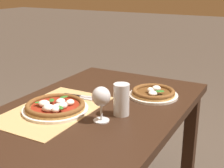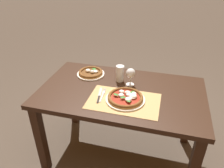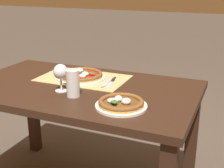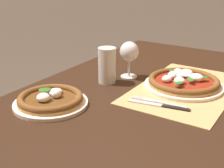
% 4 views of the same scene
% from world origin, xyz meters
% --- Properties ---
extents(dining_table, '(1.36, 0.80, 0.74)m').
position_xyz_m(dining_table, '(0.00, 0.00, 0.63)').
color(dining_table, black).
rests_on(dining_table, ground).
extents(paper_placemat, '(0.55, 0.34, 0.00)m').
position_xyz_m(paper_placemat, '(0.05, -0.15, 0.74)').
color(paper_placemat, tan).
rests_on(paper_placemat, dining_table).
extents(pizza_near, '(0.30, 0.30, 0.05)m').
position_xyz_m(pizza_near, '(0.06, -0.13, 0.76)').
color(pizza_near, silver).
rests_on(pizza_near, paper_placemat).
extents(pizza_far, '(0.26, 0.26, 0.05)m').
position_xyz_m(pizza_far, '(-0.34, 0.20, 0.76)').
color(pizza_far, silver).
rests_on(pizza_far, dining_table).
extents(wine_glass, '(0.08, 0.08, 0.16)m').
position_xyz_m(wine_glass, '(0.05, 0.11, 0.85)').
color(wine_glass, silver).
rests_on(wine_glass, dining_table).
extents(pint_glass, '(0.07, 0.07, 0.15)m').
position_xyz_m(pint_glass, '(-0.05, 0.15, 0.81)').
color(pint_glass, silver).
rests_on(pint_glass, dining_table).
extents(fork, '(0.03, 0.20, 0.00)m').
position_xyz_m(fork, '(-0.13, -0.11, 0.75)').
color(fork, '#B7B7BC').
rests_on(fork, paper_placemat).
extents(knife, '(0.05, 0.21, 0.01)m').
position_xyz_m(knife, '(-0.15, -0.12, 0.75)').
color(knife, black).
rests_on(knife, paper_placemat).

